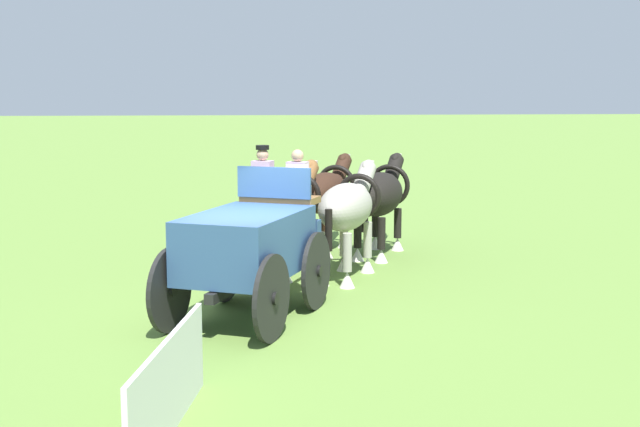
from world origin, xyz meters
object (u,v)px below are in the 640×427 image
object	(u,v)px
draft_horse_lead_near	(327,195)
draft_horse_lead_off	(380,195)
draft_horse_rear_near	(288,207)
draft_horse_rear_off	(348,209)
show_wagon	(250,245)

from	to	relation	value
draft_horse_lead_near	draft_horse_lead_off	xyz separation A→B (m)	(-0.53, -1.19, 0.03)
draft_horse_rear_near	draft_horse_rear_off	size ratio (longest dim) A/B	0.96
show_wagon	draft_horse_lead_off	size ratio (longest dim) A/B	1.78
draft_horse_rear_near	draft_horse_lead_off	world-z (taller)	draft_horse_rear_near
show_wagon	draft_horse_rear_off	world-z (taller)	show_wagon
show_wagon	draft_horse_rear_off	bearing A→B (deg)	-34.62
draft_horse_rear_off	draft_horse_lead_near	distance (m)	2.91
draft_horse_rear_near	draft_horse_lead_near	distance (m)	2.60
show_wagon	draft_horse_rear_near	distance (m)	3.55
draft_horse_rear_near	draft_horse_lead_near	bearing A→B (deg)	-24.04
draft_horse_rear_near	draft_horse_lead_off	size ratio (longest dim) A/B	0.93
draft_horse_rear_off	draft_horse_lead_off	world-z (taller)	draft_horse_rear_off
draft_horse_rear_near	draft_horse_lead_near	xyz separation A→B (m)	(2.37, -1.06, -0.04)
show_wagon	draft_horse_lead_near	xyz separation A→B (m)	(5.82, -1.88, 0.10)
show_wagon	draft_horse_rear_off	distance (m)	3.55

